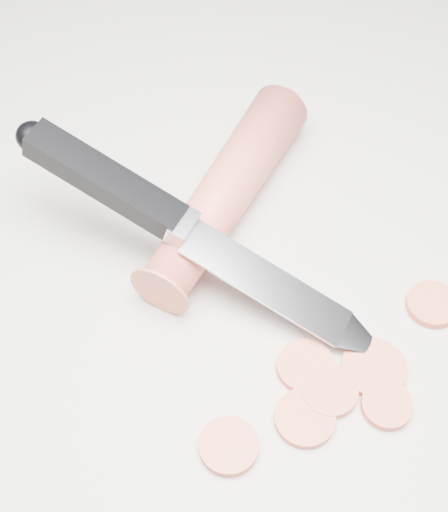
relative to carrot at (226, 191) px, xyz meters
name	(u,v)px	position (x,y,z in m)	size (l,w,h in m)	color
ground	(308,294)	(0.03, -0.09, -0.02)	(2.40, 2.40, 0.00)	beige
carrot	(226,191)	(0.00, 0.00, 0.00)	(0.04, 0.04, 0.19)	#D74F3F
carrot_slice_0	(229,446)	(-0.06, -0.17, -0.02)	(0.04, 0.04, 0.01)	#DF5B39
carrot_slice_1	(306,367)	(0.00, -0.14, -0.02)	(0.04, 0.04, 0.01)	#DF5B39
carrot_slice_2	(305,418)	(-0.01, -0.17, -0.02)	(0.04, 0.04, 0.01)	#DF5B39
carrot_slice_3	(432,304)	(0.10, -0.13, -0.02)	(0.03, 0.03, 0.01)	#DF5B39
carrot_slice_4	(387,406)	(0.04, -0.18, -0.02)	(0.03, 0.03, 0.01)	#DF5B39
carrot_slice_5	(374,368)	(0.04, -0.15, -0.02)	(0.04, 0.04, 0.01)	#DF5B39
carrot_slice_6	(329,391)	(0.01, -0.16, -0.02)	(0.04, 0.04, 0.01)	#DF5B39
kitchen_knife	(204,236)	(-0.03, -0.05, 0.02)	(0.21, 0.22, 0.09)	silver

